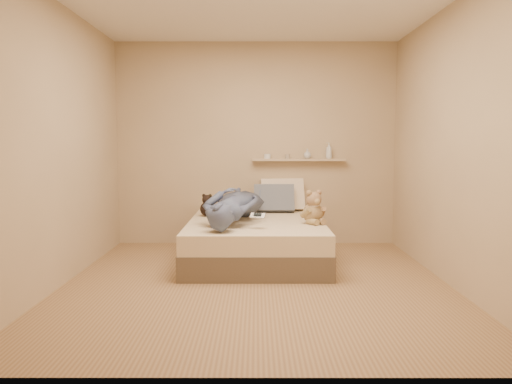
{
  "coord_description": "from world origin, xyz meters",
  "views": [
    {
      "loc": [
        0.0,
        -4.59,
        1.32
      ],
      "look_at": [
        0.0,
        0.65,
        0.8
      ],
      "focal_mm": 35.0,
      "sensor_mm": 36.0,
      "label": 1
    }
  ],
  "objects_px": {
    "game_console": "(258,216)",
    "pillow_cream": "(282,195)",
    "teddy_bear": "(314,210)",
    "pillow_grey": "(274,199)",
    "bed": "(256,241)",
    "dark_plush": "(207,207)",
    "wall_shelf": "(299,160)",
    "person": "(234,204)"
  },
  "relations": [
    {
      "from": "teddy_bear",
      "to": "wall_shelf",
      "type": "relative_size",
      "value": 0.31
    },
    {
      "from": "pillow_grey",
      "to": "wall_shelf",
      "type": "height_order",
      "value": "wall_shelf"
    },
    {
      "from": "dark_plush",
      "to": "pillow_grey",
      "type": "bearing_deg",
      "value": 23.97
    },
    {
      "from": "dark_plush",
      "to": "pillow_grey",
      "type": "relative_size",
      "value": 0.54
    },
    {
      "from": "pillow_grey",
      "to": "person",
      "type": "bearing_deg",
      "value": -121.55
    },
    {
      "from": "pillow_cream",
      "to": "person",
      "type": "relative_size",
      "value": 0.34
    },
    {
      "from": "person",
      "to": "dark_plush",
      "type": "bearing_deg",
      "value": -39.27
    },
    {
      "from": "game_console",
      "to": "pillow_grey",
      "type": "relative_size",
      "value": 0.33
    },
    {
      "from": "game_console",
      "to": "dark_plush",
      "type": "height_order",
      "value": "dark_plush"
    },
    {
      "from": "pillow_grey",
      "to": "person",
      "type": "distance_m",
      "value": 0.89
    },
    {
      "from": "game_console",
      "to": "teddy_bear",
      "type": "xyz_separation_m",
      "value": [
        0.6,
        0.33,
        0.02
      ]
    },
    {
      "from": "pillow_cream",
      "to": "wall_shelf",
      "type": "height_order",
      "value": "wall_shelf"
    },
    {
      "from": "bed",
      "to": "dark_plush",
      "type": "bearing_deg",
      "value": 150.01
    },
    {
      "from": "pillow_grey",
      "to": "person",
      "type": "height_order",
      "value": "person"
    },
    {
      "from": "dark_plush",
      "to": "pillow_cream",
      "type": "distance_m",
      "value": 1.04
    },
    {
      "from": "game_console",
      "to": "teddy_bear",
      "type": "bearing_deg",
      "value": 28.62
    },
    {
      "from": "person",
      "to": "teddy_bear",
      "type": "bearing_deg",
      "value": -178.33
    },
    {
      "from": "bed",
      "to": "wall_shelf",
      "type": "distance_m",
      "value": 1.38
    },
    {
      "from": "bed",
      "to": "person",
      "type": "bearing_deg",
      "value": -164.64
    },
    {
      "from": "pillow_grey",
      "to": "wall_shelf",
      "type": "bearing_deg",
      "value": 33.98
    },
    {
      "from": "dark_plush",
      "to": "person",
      "type": "height_order",
      "value": "person"
    },
    {
      "from": "teddy_bear",
      "to": "dark_plush",
      "type": "distance_m",
      "value": 1.31
    },
    {
      "from": "teddy_bear",
      "to": "dark_plush",
      "type": "bearing_deg",
      "value": 156.09
    },
    {
      "from": "dark_plush",
      "to": "wall_shelf",
      "type": "relative_size",
      "value": 0.22
    },
    {
      "from": "wall_shelf",
      "to": "person",
      "type": "bearing_deg",
      "value": -128.99
    },
    {
      "from": "game_console",
      "to": "teddy_bear",
      "type": "height_order",
      "value": "teddy_bear"
    },
    {
      "from": "teddy_bear",
      "to": "dark_plush",
      "type": "xyz_separation_m",
      "value": [
        -1.2,
        0.53,
        -0.03
      ]
    },
    {
      "from": "pillow_grey",
      "to": "bed",
      "type": "bearing_deg",
      "value": -108.07
    },
    {
      "from": "game_console",
      "to": "wall_shelf",
      "type": "distance_m",
      "value": 1.62
    },
    {
      "from": "game_console",
      "to": "wall_shelf",
      "type": "xyz_separation_m",
      "value": [
        0.53,
        1.44,
        0.51
      ]
    },
    {
      "from": "teddy_bear",
      "to": "person",
      "type": "distance_m",
      "value": 0.87
    },
    {
      "from": "teddy_bear",
      "to": "game_console",
      "type": "bearing_deg",
      "value": -151.38
    },
    {
      "from": "game_console",
      "to": "wall_shelf",
      "type": "bearing_deg",
      "value": 69.63
    },
    {
      "from": "pillow_cream",
      "to": "pillow_grey",
      "type": "relative_size",
      "value": 1.1
    },
    {
      "from": "teddy_bear",
      "to": "person",
      "type": "height_order",
      "value": "person"
    },
    {
      "from": "bed",
      "to": "wall_shelf",
      "type": "bearing_deg",
      "value": 58.82
    },
    {
      "from": "teddy_bear",
      "to": "wall_shelf",
      "type": "xyz_separation_m",
      "value": [
        -0.07,
        1.11,
        0.5
      ]
    },
    {
      "from": "bed",
      "to": "wall_shelf",
      "type": "height_order",
      "value": "wall_shelf"
    },
    {
      "from": "bed",
      "to": "dark_plush",
      "type": "distance_m",
      "value": 0.75
    },
    {
      "from": "bed",
      "to": "pillow_grey",
      "type": "distance_m",
      "value": 0.83
    },
    {
      "from": "game_console",
      "to": "pillow_cream",
      "type": "distance_m",
      "value": 1.39
    },
    {
      "from": "teddy_bear",
      "to": "pillow_grey",
      "type": "bearing_deg",
      "value": 113.98
    }
  ]
}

